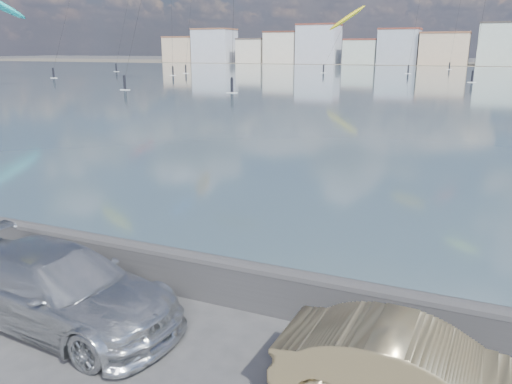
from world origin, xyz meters
TOP-DOWN VIEW (x-y plane):
  - ground at (0.00, 0.00)m, footprint 700.00×700.00m
  - bay_water at (0.00, 91.50)m, footprint 500.00×177.00m
  - far_shore_strip at (0.00, 200.00)m, footprint 500.00×60.00m
  - seawall at (0.00, 2.70)m, footprint 400.00×0.36m
  - far_buildings at (1.31, 186.00)m, footprint 240.79×13.26m
  - car_silver at (-1.83, 0.65)m, footprint 5.53×2.60m
  - car_champagne at (4.99, 0.72)m, footprint 4.25×1.65m
  - kitesurfer_4 at (-24.80, 118.88)m, footprint 9.29×11.85m

SIDE VIEW (x-z plane):
  - ground at x=0.00m, z-range 0.00..0.00m
  - bay_water at x=0.00m, z-range 0.01..0.01m
  - far_shore_strip at x=0.00m, z-range 0.01..0.01m
  - seawall at x=0.00m, z-range 0.04..1.12m
  - car_champagne at x=4.99m, z-range 0.00..1.38m
  - car_silver at x=-1.83m, z-range 0.00..1.56m
  - far_buildings at x=1.31m, z-range -1.27..13.33m
  - kitesurfer_4 at x=-24.80m, z-range 4.55..20.39m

